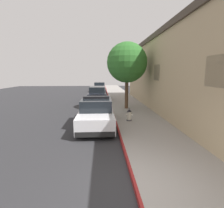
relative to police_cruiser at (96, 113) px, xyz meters
The scene contains 9 objects.
ground_plane 5.36m from the police_cruiser, 128.66° to the left, with size 32.60×60.00×0.20m, color #2B2B2D.
sidewalk_pavement 4.98m from the police_cruiser, 56.92° to the left, with size 3.01×60.00×0.15m, color gray.
curb_painted_edge 4.34m from the police_cruiser, 74.51° to the left, with size 0.08×60.00×0.15m, color maroon.
storefront_building 8.54m from the police_cruiser, 18.25° to the left, with size 7.52×23.69×5.87m.
police_cruiser is the anchor object (origin of this frame).
parked_car_silver_ahead 9.53m from the police_cruiser, 91.05° to the left, with size 1.94×4.84×1.56m.
parked_car_dark_far 19.65m from the police_cruiser, 90.09° to the left, with size 1.94×4.84×1.56m.
fire_hydrant 2.01m from the police_cruiser, 12.75° to the left, with size 0.44×0.40×0.76m.
street_tree 5.81m from the police_cruiser, 61.83° to the left, with size 3.18×3.18×5.27m.
Camera 1 is at (-0.88, -3.98, 2.94)m, focal length 28.33 mm.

